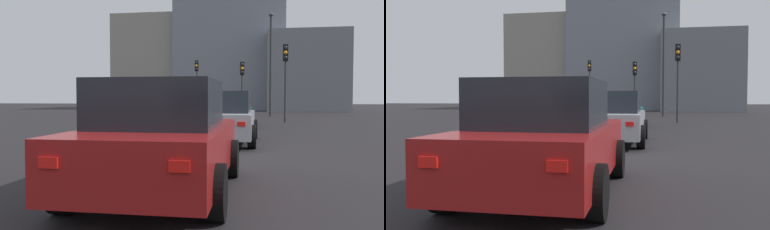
{
  "view_description": "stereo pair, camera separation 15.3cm",
  "coord_description": "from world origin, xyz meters",
  "views": [
    {
      "loc": [
        -9.55,
        -1.09,
        1.36
      ],
      "look_at": [
        -2.51,
        0.05,
        1.05
      ],
      "focal_mm": 37.7,
      "sensor_mm": 36.0,
      "label": 1
    },
    {
      "loc": [
        -9.52,
        -1.24,
        1.36
      ],
      "look_at": [
        -2.51,
        0.05,
        1.05
      ],
      "focal_mm": 37.7,
      "sensor_mm": 36.0,
      "label": 2
    }
  ],
  "objects": [
    {
      "name": "ground_plane",
      "position": [
        0.0,
        0.0,
        -0.1
      ],
      "size": [
        160.0,
        160.0,
        0.2
      ],
      "primitive_type": "cube",
      "color": "black"
    },
    {
      "name": "car_teal_lead",
      "position": [
        9.31,
        0.18,
        0.74
      ],
      "size": [
        4.12,
        2.15,
        1.54
      ],
      "rotation": [
        0.0,
        0.0,
        -0.03
      ],
      "color": "#19606B",
      "rests_on": "ground_plane"
    },
    {
      "name": "car_silver_second",
      "position": [
        2.52,
        -0.1,
        0.74
      ],
      "size": [
        4.34,
        2.01,
        1.55
      ],
      "rotation": [
        0.0,
        0.0,
        -0.01
      ],
      "color": "#A8AAB2",
      "rests_on": "ground_plane"
    },
    {
      "name": "car_red_third",
      "position": [
        -3.99,
        0.24,
        0.76
      ],
      "size": [
        4.09,
        2.03,
        1.6
      ],
      "rotation": [
        0.0,
        0.0,
        -0.01
      ],
      "color": "maroon",
      "rests_on": "ground_plane"
    },
    {
      "name": "traffic_light_near_left",
      "position": [
        12.92,
        -2.59,
        3.05
      ],
      "size": [
        0.32,
        0.3,
        4.24
      ],
      "rotation": [
        0.0,
        0.0,
        3.05
      ],
      "color": "#2D2D30",
      "rests_on": "ground_plane"
    },
    {
      "name": "traffic_light_near_right",
      "position": [
        24.16,
        3.97,
        3.22
      ],
      "size": [
        0.33,
        0.31,
        4.5
      ],
      "rotation": [
        0.0,
        0.0,
        3.0
      ],
      "color": "#2D2D30",
      "rests_on": "ground_plane"
    },
    {
      "name": "traffic_light_far_left",
      "position": [
        18.02,
        -0.07,
        2.73
      ],
      "size": [
        0.32,
        0.29,
        3.79
      ],
      "rotation": [
        0.0,
        0.0,
        3.21
      ],
      "color": "#2D2D30",
      "rests_on": "ground_plane"
    },
    {
      "name": "street_lamp_kerbside",
      "position": [
        20.1,
        -2.03,
        4.36
      ],
      "size": [
        0.56,
        0.36,
        7.42
      ],
      "color": "#2D2D30",
      "rests_on": "ground_plane"
    },
    {
      "name": "building_facade_left",
      "position": [
        34.87,
        -6.0,
        4.02
      ],
      "size": [
        9.22,
        7.95,
        8.04
      ],
      "primitive_type": "cube",
      "color": "slate",
      "rests_on": "ground_plane"
    },
    {
      "name": "building_facade_center",
      "position": [
        38.63,
        2.0,
        8.21
      ],
      "size": [
        10.83,
        11.96,
        16.42
      ],
      "primitive_type": "cube",
      "color": "gray",
      "rests_on": "ground_plane"
    },
    {
      "name": "building_facade_right",
      "position": [
        40.5,
        10.0,
        5.41
      ],
      "size": [
        12.84,
        10.71,
        10.83
      ],
      "primitive_type": "cube",
      "color": "gray",
      "rests_on": "ground_plane"
    }
  ]
}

